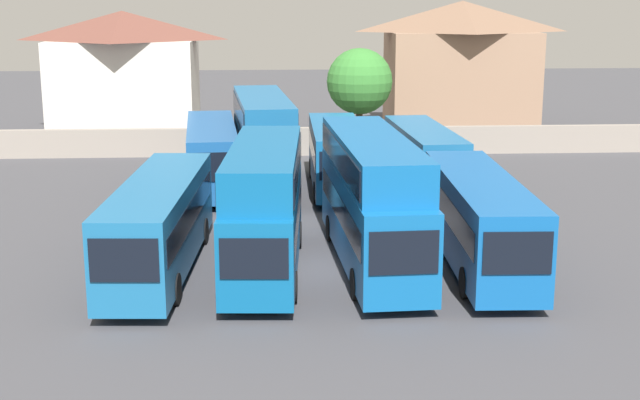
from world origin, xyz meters
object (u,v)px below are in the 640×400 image
at_px(bus_3, 372,194).
at_px(bus_7, 336,153).
at_px(tree_left_of_lot, 360,82).
at_px(house_terrace_left, 125,73).
at_px(bus_8, 424,154).
at_px(bus_4, 480,216).
at_px(bus_1, 159,221).
at_px(bus_2, 265,202).
at_px(bus_6, 263,137).
at_px(house_terrace_centre, 460,64).
at_px(bus_5, 212,152).

height_order(bus_3, bus_7, bus_3).
height_order(bus_7, tree_left_of_lot, tree_left_of_lot).
bearing_deg(tree_left_of_lot, house_terrace_left, 158.28).
bearing_deg(bus_8, bus_4, -3.71).
height_order(bus_3, house_terrace_left, house_terrace_left).
xyz_separation_m(bus_1, bus_2, (3.96, -0.31, 0.73)).
relative_size(bus_6, bus_8, 1.13).
relative_size(bus_3, bus_8, 1.16).
bearing_deg(bus_3, house_terrace_centre, 159.92).
distance_m(bus_5, tree_left_of_lot, 15.38).
height_order(bus_2, bus_3, bus_3).
bearing_deg(bus_8, bus_6, -95.57).
bearing_deg(bus_5, tree_left_of_lot, 138.55).
distance_m(bus_6, house_terrace_left, 21.63).
xyz_separation_m(bus_8, house_terrace_centre, (6.36, 21.06, 3.05)).
relative_size(bus_6, tree_left_of_lot, 1.77).
bearing_deg(bus_4, bus_6, -147.84).
bearing_deg(house_terrace_left, bus_7, -54.08).
bearing_deg(bus_3, bus_1, -90.77).
height_order(bus_2, bus_6, bus_6).
height_order(bus_2, tree_left_of_lot, tree_left_of_lot).
bearing_deg(bus_4, bus_2, -86.51).
bearing_deg(bus_6, bus_2, -4.32).
bearing_deg(bus_6, bus_7, 79.79).
bearing_deg(bus_2, bus_8, 152.27).
relative_size(bus_2, bus_8, 1.03).
xyz_separation_m(bus_3, bus_4, (4.09, -0.35, -0.83)).
relative_size(bus_4, bus_6, 1.00).
bearing_deg(bus_2, bus_6, -176.17).
relative_size(bus_6, house_terrace_centre, 1.03).
relative_size(bus_8, tree_left_of_lot, 1.56).
distance_m(bus_1, bus_7, 15.77).
xyz_separation_m(bus_6, house_terrace_centre, (14.92, 20.63, 2.12)).
distance_m(bus_2, tree_left_of_lot, 27.62).
bearing_deg(bus_2, bus_4, 95.06).
height_order(bus_5, bus_7, bus_5).
bearing_deg(bus_6, bus_8, 82.33).
bearing_deg(bus_3, bus_4, 82.26).
xyz_separation_m(bus_6, house_terrace_left, (-10.17, 19.01, 1.77)).
distance_m(bus_8, house_terrace_centre, 22.21).
height_order(bus_6, house_terrace_left, house_terrace_left).
height_order(bus_5, bus_8, bus_5).
distance_m(bus_5, bus_8, 11.35).
height_order(bus_4, house_terrace_centre, house_terrace_centre).
bearing_deg(bus_1, bus_7, 154.10).
distance_m(bus_2, house_terrace_centre, 38.12).
bearing_deg(house_terrace_centre, bus_3, -107.24).
bearing_deg(tree_left_of_lot, bus_2, -103.11).
xyz_separation_m(bus_5, house_terrace_centre, (17.69, 20.32, 2.94)).
xyz_separation_m(house_terrace_centre, tree_left_of_lot, (-8.54, -8.21, -0.44)).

